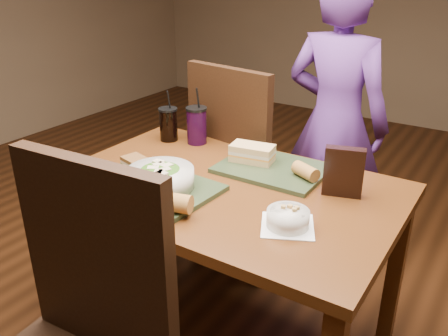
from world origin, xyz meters
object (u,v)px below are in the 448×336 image
at_px(sandwich_far, 252,153).
at_px(tray_far, 273,169).
at_px(diner, 335,124).
at_px(sandwich_near, 136,164).
at_px(chip_bag, 344,172).
at_px(dining_table, 224,206).
at_px(soup_bowl, 288,218).
at_px(baguette_far, 306,171).
at_px(cup_cola, 168,124).
at_px(baguette_near, 173,202).
at_px(chair_far, 240,160).
at_px(tray_near, 159,188).
at_px(salad_bowl, 161,177).
at_px(cup_berry, 197,125).

bearing_deg(sandwich_far, tray_far, -3.31).
height_order(diner, tray_far, diner).
relative_size(diner, sandwich_far, 8.04).
height_order(sandwich_near, chip_bag, chip_bag).
height_order(dining_table, soup_bowl, soup_bowl).
bearing_deg(dining_table, soup_bowl, -23.74).
xyz_separation_m(baguette_far, cup_cola, (-0.74, 0.08, 0.03)).
height_order(baguette_near, cup_cola, cup_cola).
bearing_deg(chair_far, tray_near, -84.79).
distance_m(baguette_far, chip_bag, 0.17).
distance_m(sandwich_far, cup_cola, 0.48).
relative_size(dining_table, sandwich_near, 10.20).
bearing_deg(baguette_near, tray_near, 144.02).
height_order(sandwich_far, baguette_near, sandwich_far).
bearing_deg(sandwich_near, diner, 66.10).
relative_size(dining_table, sandwich_far, 6.87).
xyz_separation_m(chair_far, sandwich_near, (-0.10, -0.63, 0.18)).
relative_size(salad_bowl, soup_bowl, 1.10).
bearing_deg(chair_far, sandwich_near, -99.38).
bearing_deg(diner, tray_far, 92.83).
height_order(tray_near, chip_bag, chip_bag).
height_order(tray_near, tray_far, same).
height_order(baguette_far, cup_berry, cup_berry).
height_order(chair_far, baguette_near, chair_far).
distance_m(dining_table, diner, 0.92).
xyz_separation_m(soup_bowl, chip_bag, (0.07, 0.31, 0.06)).
bearing_deg(sandwich_near, chip_bag, 19.63).
xyz_separation_m(baguette_near, cup_cola, (-0.47, 0.56, 0.03)).
bearing_deg(tray_far, chip_bag, -10.72).
bearing_deg(dining_table, baguette_far, 37.38).
bearing_deg(sandwich_far, sandwich_near, -135.67).
distance_m(diner, soup_bowl, 1.08).
bearing_deg(baguette_far, sandwich_near, -153.43).
distance_m(salad_bowl, baguette_far, 0.55).
relative_size(sandwich_far, baguette_far, 1.75).
relative_size(baguette_near, cup_cola, 0.53).
bearing_deg(baguette_far, cup_cola, 173.69).
xyz_separation_m(sandwich_far, baguette_far, (0.26, -0.03, -0.01)).
distance_m(salad_bowl, chip_bag, 0.66).
relative_size(tray_far, salad_bowl, 1.71).
distance_m(tray_near, baguette_far, 0.56).
bearing_deg(sandwich_far, tray_near, -113.45).
bearing_deg(sandwich_near, sandwich_far, 44.33).
distance_m(chair_far, soup_bowl, 0.91).
bearing_deg(baguette_near, chair_far, 105.56).
relative_size(sandwich_near, cup_cola, 0.53).
relative_size(diner, baguette_far, 14.09).
bearing_deg(cup_cola, baguette_near, -50.03).
distance_m(chair_far, sandwich_near, 0.67).
height_order(tray_far, sandwich_near, sandwich_near).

